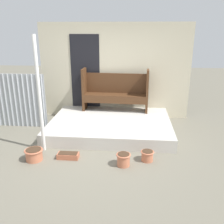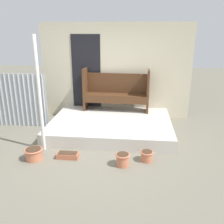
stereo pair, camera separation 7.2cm
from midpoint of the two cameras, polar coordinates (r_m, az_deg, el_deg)
name	(u,v)px [view 2 (the right image)]	position (r m, az deg, el deg)	size (l,w,h in m)	color
ground_plane	(97,150)	(5.32, -3.17, -8.72)	(24.00, 24.00, 0.00)	#706B5B
porch_slab	(111,125)	(6.22, 0.09, -3.07)	(2.93, 2.18, 0.28)	beige
house_wall	(114,72)	(6.99, 0.73, 9.23)	(4.13, 0.08, 2.60)	beige
support_post	(39,96)	(5.13, -15.86, 3.55)	(0.07, 0.07, 2.34)	white
bench	(116,90)	(6.78, 1.28, 5.08)	(1.78, 0.47, 1.14)	#4C2D19
flower_pot_left	(34,154)	(5.13, -17.07, -9.08)	(0.36, 0.36, 0.23)	#C67251
flower_pot_middle	(123,159)	(4.71, 2.91, -10.72)	(0.28, 0.28, 0.24)	#C67251
flower_pot_right	(147,156)	(4.92, 8.39, -9.82)	(0.26, 0.26, 0.21)	#C67251
planter_box_rect	(68,155)	(5.07, -9.67, -9.72)	(0.42, 0.19, 0.11)	#B76647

